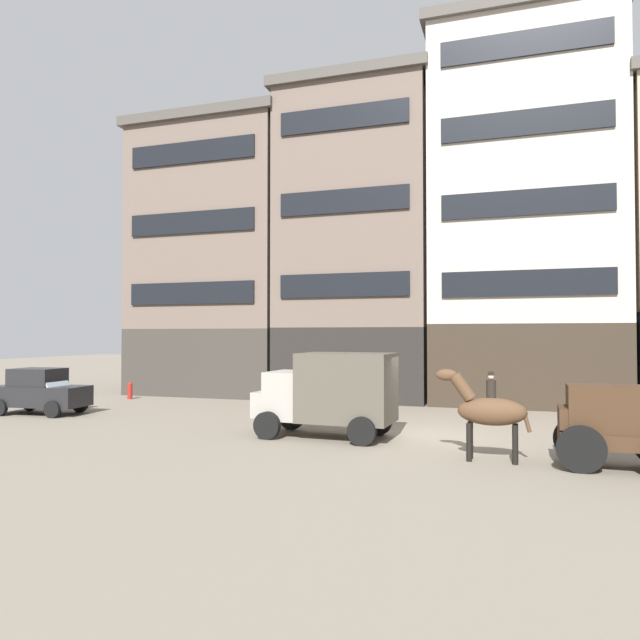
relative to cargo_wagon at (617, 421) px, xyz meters
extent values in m
plane|color=slate|center=(-5.13, 3.11, -1.15)|extent=(120.00, 120.00, 0.00)
cube|color=#38332D|center=(-17.70, 13.65, 0.59)|extent=(8.32, 6.19, 3.48)
cube|color=#66564C|center=(-17.70, 13.65, 7.72)|extent=(8.32, 6.19, 10.76)
cube|color=#47423D|center=(-17.70, 13.65, 13.35)|extent=(8.82, 6.69, 0.50)
cube|color=black|center=(-17.70, 10.49, 4.13)|extent=(6.99, 0.12, 1.10)
cube|color=black|center=(-17.70, 10.49, 7.72)|extent=(6.99, 0.12, 1.10)
cube|color=black|center=(-17.70, 10.49, 11.30)|extent=(6.99, 0.12, 1.10)
cube|color=black|center=(-9.71, 13.65, 0.61)|extent=(7.36, 6.19, 3.52)
cube|color=#66564C|center=(-9.71, 13.65, 8.24)|extent=(7.36, 6.19, 11.72)
cube|color=#47423D|center=(-9.71, 13.65, 14.35)|extent=(7.86, 6.69, 0.50)
cube|color=black|center=(-9.71, 10.49, 4.33)|extent=(6.18, 0.12, 1.10)
cube|color=black|center=(-9.71, 10.49, 8.24)|extent=(6.18, 0.12, 1.10)
cube|color=black|center=(-9.71, 10.49, 12.14)|extent=(6.18, 0.12, 1.10)
cube|color=#33281E|center=(-1.74, 13.65, 0.68)|extent=(8.27, 6.19, 3.66)
cube|color=#B7AD9E|center=(-1.74, 13.65, 9.30)|extent=(8.27, 6.19, 13.57)
cube|color=#47423D|center=(-1.74, 13.65, 16.33)|extent=(8.77, 6.69, 0.50)
cube|color=black|center=(-1.74, 10.49, 4.21)|extent=(6.95, 0.12, 1.10)
cube|color=black|center=(-1.74, 10.49, 7.60)|extent=(6.95, 0.12, 1.10)
cube|color=black|center=(-1.74, 10.49, 10.99)|extent=(6.95, 0.12, 1.10)
cube|color=black|center=(-1.74, 10.49, 14.39)|extent=(6.95, 0.12, 1.10)
cube|color=#3D2819|center=(0.05, 0.00, -0.45)|extent=(2.73, 1.37, 0.36)
cube|color=#3D2819|center=(0.05, 0.00, 0.28)|extent=(2.32, 1.16, 1.10)
cube|color=#3D2819|center=(-1.10, 0.03, 0.03)|extent=(0.43, 1.05, 0.50)
cylinder|color=black|center=(-0.87, -0.69, -0.60)|extent=(1.10, 0.11, 1.10)
cylinder|color=black|center=(-0.83, 0.73, -0.60)|extent=(1.10, 0.11, 1.10)
ellipsoid|color=#513823|center=(-2.85, 0.00, 0.10)|extent=(1.71, 0.64, 0.70)
cylinder|color=#513823|center=(-3.57, 0.02, 0.70)|extent=(0.67, 0.34, 0.76)
ellipsoid|color=#513823|center=(-3.97, 0.03, 1.00)|extent=(0.57, 0.25, 0.30)
cylinder|color=#513823|center=(-2.04, -0.02, -0.05)|extent=(0.27, 0.11, 0.65)
cylinder|color=black|center=(-3.40, -0.17, -0.67)|extent=(0.14, 0.14, 0.95)
cylinder|color=black|center=(-3.39, 0.19, -0.67)|extent=(0.14, 0.14, 0.95)
cylinder|color=black|center=(-2.30, -0.19, -0.67)|extent=(0.14, 0.14, 0.95)
cylinder|color=black|center=(-2.29, 0.17, -0.67)|extent=(0.14, 0.14, 0.95)
cube|color=gray|center=(-8.97, 2.01, 0.12)|extent=(1.46, 1.75, 1.50)
cube|color=gray|center=(-9.67, 2.04, -0.18)|extent=(0.95, 1.48, 0.80)
cube|color=#4C473D|center=(-7.17, 1.94, 0.42)|extent=(2.87, 2.00, 2.10)
cube|color=silver|center=(-9.42, 2.03, 0.37)|extent=(0.24, 1.37, 0.64)
cylinder|color=black|center=(-9.46, 1.08, -0.73)|extent=(0.85, 0.25, 0.84)
cylinder|color=black|center=(-9.39, 2.98, -0.73)|extent=(0.85, 0.25, 0.84)
cylinder|color=black|center=(-6.46, 0.97, -0.73)|extent=(0.85, 0.25, 0.84)
cylinder|color=black|center=(-6.39, 2.86, -0.73)|extent=(0.85, 0.25, 0.84)
cube|color=black|center=(-20.31, 3.43, -0.42)|extent=(3.82, 1.90, 0.80)
cube|color=black|center=(-20.46, 3.41, 0.33)|extent=(1.91, 1.59, 0.70)
cube|color=silver|center=(-19.62, 3.48, 0.20)|extent=(0.44, 1.34, 0.56)
cylinder|color=black|center=(-19.19, 4.36, -0.82)|extent=(0.67, 0.23, 0.66)
cylinder|color=black|center=(-19.05, 2.69, -0.82)|extent=(0.67, 0.23, 0.66)
cylinder|color=black|center=(-21.58, 4.16, -0.82)|extent=(0.67, 0.23, 0.66)
cylinder|color=black|center=(-3.19, 7.48, -0.72)|extent=(0.16, 0.16, 0.85)
cylinder|color=black|center=(-2.99, 7.48, -0.72)|extent=(0.16, 0.16, 0.85)
cylinder|color=black|center=(-3.09, 7.48, 0.01)|extent=(0.40, 0.40, 0.62)
sphere|color=tan|center=(-3.09, 7.48, 0.45)|extent=(0.22, 0.22, 0.22)
cylinder|color=black|center=(-3.09, 7.48, 0.55)|extent=(0.28, 0.28, 0.02)
cylinder|color=black|center=(-3.09, 7.48, 0.60)|extent=(0.18, 0.18, 0.09)
cylinder|color=maroon|center=(-20.28, 9.14, -0.80)|extent=(0.24, 0.24, 0.70)
sphere|color=maroon|center=(-20.28, 9.14, -0.43)|extent=(0.22, 0.22, 0.22)
camera|label=1|loc=(-2.42, -15.30, 2.05)|focal=32.64mm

